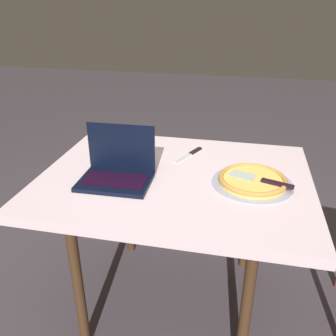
% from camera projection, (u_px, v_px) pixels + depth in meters
% --- Properties ---
extents(ground_plane, '(12.00, 12.00, 0.00)m').
position_uv_depth(ground_plane, '(174.00, 299.00, 1.94)').
color(ground_plane, '#413940').
extents(dining_table, '(1.19, 0.92, 0.75)m').
position_uv_depth(dining_table, '(175.00, 187.00, 1.63)').
color(dining_table, silver).
rests_on(dining_table, ground_plane).
extents(laptop, '(0.31, 0.23, 0.23)m').
position_uv_depth(laptop, '(117.00, 170.00, 1.54)').
color(laptop, black).
rests_on(laptop, dining_table).
extents(pizza_plate, '(0.21, 0.21, 0.04)m').
position_uv_depth(pizza_plate, '(128.00, 146.00, 1.88)').
color(pizza_plate, white).
rests_on(pizza_plate, dining_table).
extents(pizza_tray, '(0.34, 0.34, 0.04)m').
position_uv_depth(pizza_tray, '(253.00, 180.00, 1.52)').
color(pizza_tray, '#989CAE').
rests_on(pizza_tray, dining_table).
extents(table_knife, '(0.11, 0.21, 0.01)m').
position_uv_depth(table_knife, '(191.00, 154.00, 1.81)').
color(table_knife, silver).
rests_on(table_knife, dining_table).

